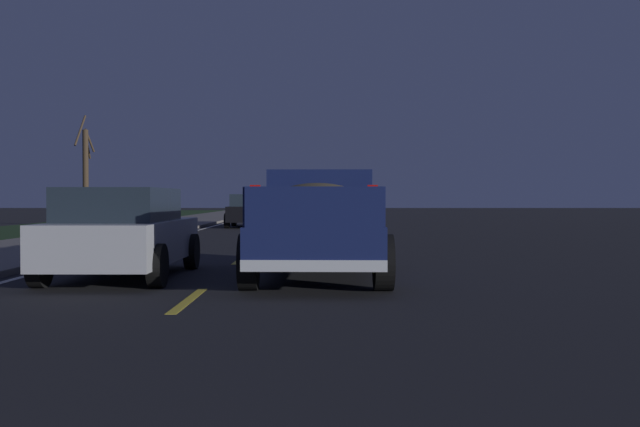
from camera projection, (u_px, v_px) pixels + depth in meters
ground at (273, 234)px, 27.66m from camera, size 144.00×144.00×0.00m
sidewalk_shoulder at (122, 233)px, 27.65m from camera, size 108.00×4.00×0.12m
lane_markings at (215, 232)px, 29.78m from camera, size 108.00×3.54×0.01m
pickup_truck at (319, 221)px, 12.69m from camera, size 5.47×2.37×1.87m
sedan_silver at (123, 232)px, 12.59m from camera, size 4.40×2.02×1.54m
sedan_black at (250, 210)px, 34.45m from camera, size 4.42×2.06×1.54m
bare_tree_far at (86, 174)px, 35.69m from camera, size 2.04×0.53×5.40m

